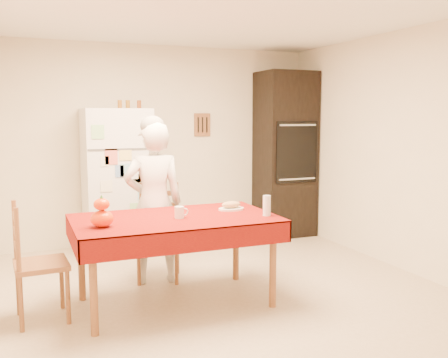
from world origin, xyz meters
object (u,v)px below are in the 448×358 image
refrigerator (117,181)px  chair_far (159,228)px  dining_table (175,225)px  coffee_mug (179,212)px  oven_cabinet (285,154)px  seated_woman (154,203)px  wine_glass (267,206)px  bread_plate (231,209)px  pumpkin_lower (102,219)px  chair_left (32,259)px

refrigerator → chair_far: 1.19m
dining_table → coffee_mug: bearing=-69.4°
oven_cabinet → seated_woman: oven_cabinet is taller
wine_glass → bread_plate: bearing=116.8°
oven_cabinet → dining_table: size_ratio=1.29×
oven_cabinet → seated_woman: size_ratio=1.41×
oven_cabinet → bread_plate: 2.40m
seated_woman → pumpkin_lower: 0.99m
wine_glass → coffee_mug: bearing=166.4°
dining_table → seated_woman: 0.63m
bread_plate → refrigerator: bearing=112.5°
seated_woman → bread_plate: 0.78m
dining_table → bread_plate: 0.59m
seated_woman → coffee_mug: 0.69m
refrigerator → pumpkin_lower: bearing=-103.3°
dining_table → chair_left: bearing=176.7°
chair_far → pumpkin_lower: bearing=-108.8°
chair_left → bread_plate: (1.72, 0.05, 0.26)m
dining_table → wine_glass: size_ratio=9.66×
coffee_mug → bread_plate: bearing=18.1°
wine_glass → seated_woman: bearing=132.0°
refrigerator → dining_table: bearing=-85.4°
oven_cabinet → seated_woman: (-2.15, -1.29, -0.32)m
refrigerator → wine_glass: refrigerator is taller
chair_left → wine_glass: chair_left is taller
refrigerator → oven_cabinet: bearing=1.2°
chair_far → dining_table: bearing=-75.5°
oven_cabinet → chair_left: bearing=-150.6°
refrigerator → pumpkin_lower: 2.08m
refrigerator → dining_table: refrigerator is taller
chair_far → refrigerator: bearing=118.7°
refrigerator → coffee_mug: 1.93m
refrigerator → oven_cabinet: 2.29m
refrigerator → wine_glass: 2.29m
bread_plate → seated_woman: bearing=139.8°
pumpkin_lower → refrigerator: bearing=76.7°
pumpkin_lower → oven_cabinet: bearing=36.9°
seated_woman → coffee_mug: bearing=99.4°
refrigerator → wine_glass: (0.90, -2.10, -0.00)m
refrigerator → seated_woman: 1.25m
chair_far → chair_left: same height
oven_cabinet → coffee_mug: size_ratio=22.00×
refrigerator → coffee_mug: (0.17, -1.93, -0.04)m
coffee_mug → bread_plate: size_ratio=0.42×
coffee_mug → dining_table: bearing=110.6°
pumpkin_lower → bread_plate: size_ratio=0.74×
dining_table → seated_woman: bearing=92.1°
refrigerator → chair_far: size_ratio=1.79×
dining_table → coffee_mug: (0.02, -0.06, 0.12)m
pumpkin_lower → wine_glass: wine_glass is taller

